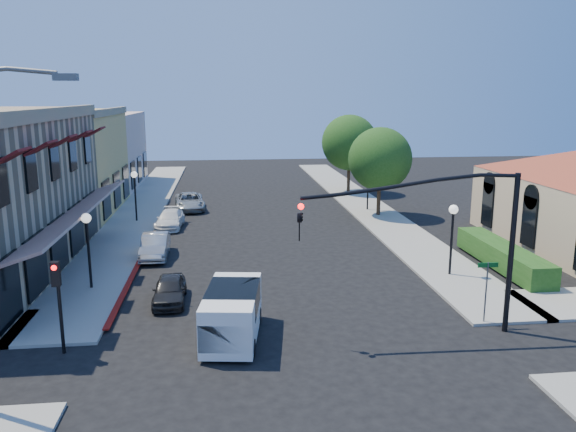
{
  "coord_description": "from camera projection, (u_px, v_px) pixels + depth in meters",
  "views": [
    {
      "loc": [
        -2.37,
        -17.17,
        8.71
      ],
      "look_at": [
        0.86,
        10.87,
        2.6
      ],
      "focal_mm": 35.0,
      "sensor_mm": 36.0,
      "label": 1
    }
  ],
  "objects": [
    {
      "name": "secondary_signal",
      "position": [
        58.0,
        290.0,
        18.76
      ],
      "size": [
        0.28,
        0.42,
        3.32
      ],
      "color": "black",
      "rests_on": "ground"
    },
    {
      "name": "curb_red_strip",
      "position": [
        128.0,
        288.0,
        25.77
      ],
      "size": [
        0.25,
        10.0,
        0.06
      ],
      "primitive_type": "cube",
      "color": "maroon",
      "rests_on": "ground"
    },
    {
      "name": "sidewalk_left",
      "position": [
        143.0,
        207.0,
        44.0
      ],
      "size": [
        3.5,
        50.0,
        0.12
      ],
      "primitive_type": "cube",
      "color": "#99968B",
      "rests_on": "ground"
    },
    {
      "name": "yellow_stucco_building",
      "position": [
        45.0,
        163.0,
        41.48
      ],
      "size": [
        10.0,
        12.0,
        7.6
      ],
      "primitive_type": "cube",
      "color": "tan",
      "rests_on": "ground"
    },
    {
      "name": "signal_mast_arm",
      "position": [
        457.0,
        227.0,
        20.02
      ],
      "size": [
        8.01,
        0.39,
        6.0
      ],
      "color": "black",
      "rests_on": "ground"
    },
    {
      "name": "hedge",
      "position": [
        501.0,
        268.0,
        28.83
      ],
      "size": [
        1.4,
        8.0,
        1.1
      ],
      "primitive_type": "cube",
      "color": "#1D4B15",
      "rests_on": "ground"
    },
    {
      "name": "ground",
      "position": [
        300.0,
        361.0,
        18.78
      ],
      "size": [
        120.0,
        120.0,
        0.0
      ],
      "primitive_type": "plane",
      "color": "black",
      "rests_on": "ground"
    },
    {
      "name": "lamppost_right_far",
      "position": [
        368.0,
        175.0,
        42.45
      ],
      "size": [
        0.44,
        0.44,
        3.57
      ],
      "color": "black",
      "rests_on": "ground"
    },
    {
      "name": "lamppost_left_far",
      "position": [
        135.0,
        183.0,
        38.61
      ],
      "size": [
        0.44,
        0.44,
        3.57
      ],
      "color": "black",
      "rests_on": "ground"
    },
    {
      "name": "white_van",
      "position": [
        232.0,
        311.0,
        20.2
      ],
      "size": [
        2.36,
        4.4,
        1.86
      ],
      "color": "white",
      "rests_on": "ground"
    },
    {
      "name": "parked_car_b",
      "position": [
        155.0,
        246.0,
        30.57
      ],
      "size": [
        1.4,
        3.93,
        1.29
      ],
      "primitive_type": "imported",
      "rotation": [
        0.0,
        0.0,
        0.01
      ],
      "color": "#A7AAAD",
      "rests_on": "ground"
    },
    {
      "name": "parked_car_c",
      "position": [
        170.0,
        219.0,
        37.4
      ],
      "size": [
        1.9,
        4.09,
        1.16
      ],
      "primitive_type": "imported",
      "rotation": [
        0.0,
        0.0,
        -0.07
      ],
      "color": "white",
      "rests_on": "ground"
    },
    {
      "name": "lamppost_right_near",
      "position": [
        453.0,
        222.0,
        26.92
      ],
      "size": [
        0.44,
        0.44,
        3.57
      ],
      "color": "black",
      "rests_on": "ground"
    },
    {
      "name": "parked_car_a",
      "position": [
        170.0,
        290.0,
        23.95
      ],
      "size": [
        1.37,
        3.33,
        1.13
      ],
      "primitive_type": "imported",
      "rotation": [
        0.0,
        0.0,
        0.01
      ],
      "color": "black",
      "rests_on": "ground"
    },
    {
      "name": "street_tree_b",
      "position": [
        349.0,
        143.0,
        49.87
      ],
      "size": [
        4.94,
        4.94,
        7.02
      ],
      "color": "#322314",
      "rests_on": "ground"
    },
    {
      "name": "street_name_sign",
      "position": [
        487.0,
        283.0,
        21.39
      ],
      "size": [
        0.8,
        0.06,
        2.5
      ],
      "color": "#595B5E",
      "rests_on": "ground"
    },
    {
      "name": "parked_car_d",
      "position": [
        190.0,
        201.0,
        43.32
      ],
      "size": [
        2.62,
        4.82,
        1.28
      ],
      "primitive_type": "imported",
      "rotation": [
        0.0,
        0.0,
        0.11
      ],
      "color": "#A0A3A4",
      "rests_on": "ground"
    },
    {
      "name": "lamppost_left_near",
      "position": [
        87.0,
        232.0,
        25.01
      ],
      "size": [
        0.44,
        0.44,
        3.57
      ],
      "color": "black",
      "rests_on": "ground"
    },
    {
      "name": "sidewalk_right",
      "position": [
        361.0,
        203.0,
        45.96
      ],
      "size": [
        3.5,
        50.0,
        0.12
      ],
      "primitive_type": "cube",
      "color": "#99968B",
      "rests_on": "ground"
    },
    {
      "name": "pink_stucco_building",
      "position": [
        84.0,
        151.0,
        53.19
      ],
      "size": [
        10.0,
        12.0,
        7.0
      ],
      "primitive_type": "cube",
      "color": "beige",
      "rests_on": "ground"
    },
    {
      "name": "street_tree_a",
      "position": [
        380.0,
        159.0,
        40.24
      ],
      "size": [
        4.56,
        4.56,
        6.48
      ],
      "color": "#322314",
      "rests_on": "ground"
    }
  ]
}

